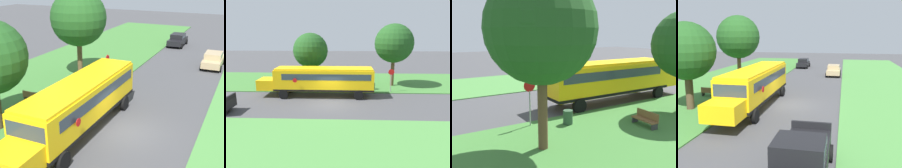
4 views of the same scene
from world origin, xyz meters
The scene contains 11 objects.
ground_plane centered at (0.00, 0.00, 0.00)m, with size 120.00×120.00×0.00m, color #424244.
grass_verge centered at (-10.00, 0.00, 0.04)m, with size 12.00×80.00×0.08m, color #3D7533.
school_bus centered at (-2.73, -1.04, 1.92)m, with size 2.84×12.42×3.16m.
car_tan_nearest centered at (2.80, 16.31, 0.88)m, with size 2.02×4.40×1.56m.
car_black_middle centered at (-2.80, 24.60, 0.88)m, with size 2.02×4.40×1.56m.
pickup_truck centered at (2.70, -11.35, 1.07)m, with size 2.28×5.40×2.10m.
oak_tree_beside_bus centered at (-7.48, -3.02, 4.57)m, with size 4.41×4.41×6.80m.
oak_tree_roadside_mid centered at (-7.83, 7.66, 5.51)m, with size 4.86×4.86×7.93m.
stop_sign centered at (-4.60, 6.80, 1.74)m, with size 0.08×0.68×2.74m.
park_bench centered at (-8.10, 1.21, 0.47)m, with size 1.62×0.57×0.92m.
trash_bin centered at (-5.52, 4.82, 0.45)m, with size 0.56×0.56×0.90m, color #2D4C33.
Camera 4 is at (4.17, -20.81, 5.88)m, focal length 42.00 mm.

